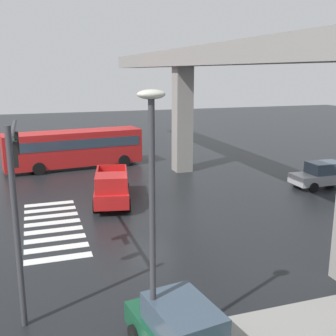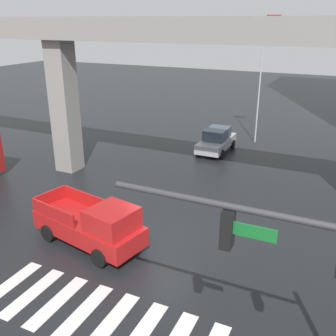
{
  "view_description": "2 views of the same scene",
  "coord_description": "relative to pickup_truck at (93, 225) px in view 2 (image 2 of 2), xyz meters",
  "views": [
    {
      "loc": [
        20.51,
        -5.85,
        7.66
      ],
      "look_at": [
        -0.07,
        1.0,
        2.57
      ],
      "focal_mm": 44.34,
      "sensor_mm": 36.0,
      "label": 1
    },
    {
      "loc": [
        6.31,
        -13.16,
        9.05
      ],
      "look_at": [
        -0.45,
        1.3,
        2.88
      ],
      "focal_mm": 41.11,
      "sensor_mm": 36.0,
      "label": 2
    }
  ],
  "objects": [
    {
      "name": "flagpole",
      "position": [
        2.86,
        17.82,
        4.56
      ],
      "size": [
        1.16,
        0.12,
        9.52
      ],
      "color": "silver",
      "rests_on": "ground"
    },
    {
      "name": "traffic_signal_mast",
      "position": [
        9.17,
        -4.83,
        3.4
      ],
      "size": [
        6.49,
        0.32,
        6.2
      ],
      "color": "#38383D",
      "rests_on": "ground"
    },
    {
      "name": "elevated_overpass",
      "position": [
        2.57,
        6.87,
        6.87
      ],
      "size": [
        55.15,
        2.14,
        9.2
      ],
      "color": "gray",
      "rests_on": "ground"
    },
    {
      "name": "crosswalk_stripes",
      "position": [
        2.57,
        -3.51,
        -0.98
      ],
      "size": [
        8.25,
        2.8,
        0.01
      ],
      "color": "silver",
      "rests_on": "ground"
    },
    {
      "name": "ground_plane",
      "position": [
        2.57,
        1.63,
        -0.99
      ],
      "size": [
        120.0,
        120.0,
        0.0
      ],
      "primitive_type": "plane",
      "color": "black"
    },
    {
      "name": "pickup_truck",
      "position": [
        0.0,
        0.0,
        0.0
      ],
      "size": [
        5.37,
        2.87,
        2.08
      ],
      "color": "red",
      "rests_on": "ground"
    },
    {
      "name": "sedan_silver",
      "position": [
        0.72,
        14.25,
        -0.14
      ],
      "size": [
        1.99,
        4.31,
        1.72
      ],
      "color": "#A8AAAF",
      "rests_on": "ground"
    }
  ]
}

